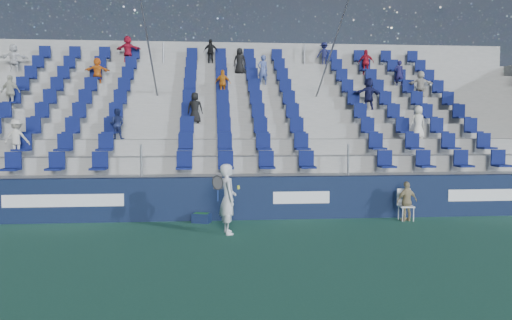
# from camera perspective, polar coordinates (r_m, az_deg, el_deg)

# --- Properties ---
(ground) EXTENTS (70.00, 70.00, 0.00)m
(ground) POSITION_cam_1_polar(r_m,az_deg,el_deg) (11.11, 0.27, -9.80)
(ground) COLOR #2A624A
(ground) RESTS_ON ground
(sponsor_wall) EXTENTS (24.00, 0.32, 1.20)m
(sponsor_wall) POSITION_cam_1_polar(r_m,az_deg,el_deg) (14.08, -0.93, -4.38)
(sponsor_wall) COLOR #0E1936
(sponsor_wall) RESTS_ON ground
(grandstand) EXTENTS (24.00, 8.17, 6.63)m
(grandstand) POSITION_cam_1_polar(r_m,az_deg,el_deg) (19.02, -2.09, 2.45)
(grandstand) COLOR #A6A6A1
(grandstand) RESTS_ON ground
(tennis_player) EXTENTS (0.69, 0.68, 1.72)m
(tennis_player) POSITION_cam_1_polar(r_m,az_deg,el_deg) (12.20, -3.23, -4.45)
(tennis_player) COLOR silver
(tennis_player) RESTS_ON ground
(line_judge_chair) EXTENTS (0.40, 0.41, 0.88)m
(line_judge_chair) POSITION_cam_1_polar(r_m,az_deg,el_deg) (14.58, 16.65, -4.65)
(line_judge_chair) COLOR white
(line_judge_chair) RESTS_ON ground
(line_judge) EXTENTS (0.69, 0.42, 1.10)m
(line_judge) POSITION_cam_1_polar(r_m,az_deg,el_deg) (14.45, 16.86, -4.53)
(line_judge) COLOR tan
(line_judge) RESTS_ON ground
(ball_bin) EXTENTS (0.55, 0.45, 0.27)m
(ball_bin) POSITION_cam_1_polar(r_m,az_deg,el_deg) (13.72, -6.25, -6.54)
(ball_bin) COLOR #101C3C
(ball_bin) RESTS_ON ground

